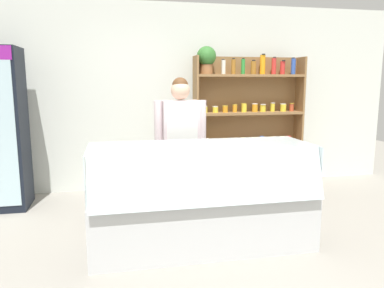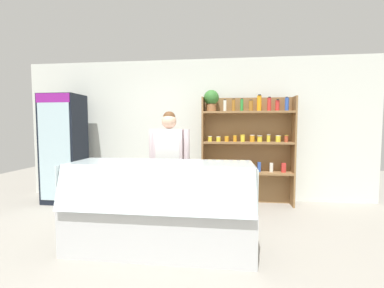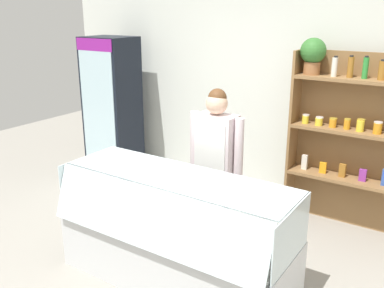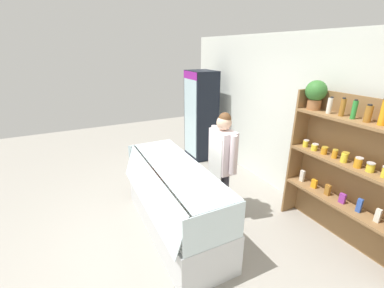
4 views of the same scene
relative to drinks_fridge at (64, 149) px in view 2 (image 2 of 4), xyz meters
The scene contains 6 objects.
ground_plane 3.09m from the drinks_fridge, 35.82° to the right, with size 12.00×12.00×0.00m, color gray.
back_wall 2.47m from the drinks_fridge, 13.90° to the left, with size 6.80×0.10×2.70m, color silver.
drinks_fridge is the anchor object (origin of this frame).
shelving_unit 3.32m from the drinks_fridge, ahead, with size 1.63×0.29×2.07m.
deli_display_case 2.83m from the drinks_fridge, 35.70° to the right, with size 2.11×0.81×1.01m.
shop_clerk 2.32m from the drinks_fridge, 20.52° to the right, with size 0.60×0.25×1.63m.
Camera 2 is at (0.56, -2.72, 1.42)m, focal length 24.00 mm.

